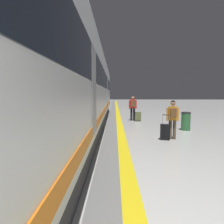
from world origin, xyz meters
TOP-DOWN VIEW (x-y plane):
  - safety_line_strip at (-0.60, 10.00)m, footprint 0.36×80.00m
  - tactile_edge_band at (-0.99, 10.00)m, footprint 0.75×80.00m
  - high_speed_train at (-2.84, 9.75)m, footprint 2.94×28.13m
  - passenger_near at (1.42, 8.77)m, footprint 0.49×0.32m
  - suitcase_near at (1.10, 8.65)m, footprint 0.42×0.31m
  - passenger_mid at (0.33, 14.38)m, footprint 0.53×0.33m
  - suitcase_mid at (0.64, 14.08)m, footprint 0.38×0.24m
  - waste_bin at (2.65, 10.80)m, footprint 0.46×0.46m

SIDE VIEW (x-z plane):
  - tactile_edge_band at x=-0.99m, z-range 0.00..0.01m
  - safety_line_strip at x=-0.60m, z-range 0.00..0.01m
  - suitcase_mid at x=0.64m, z-range 0.03..0.64m
  - suitcase_near at x=1.10m, z-range -0.17..0.85m
  - waste_bin at x=2.65m, z-range 0.00..0.91m
  - passenger_near at x=1.42m, z-range 0.15..1.71m
  - passenger_mid at x=0.33m, z-range 0.16..1.85m
  - high_speed_train at x=-2.84m, z-range 0.02..4.99m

